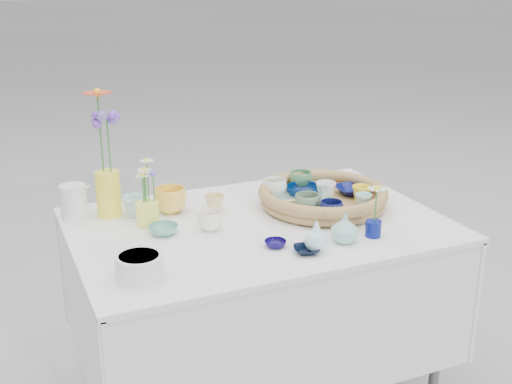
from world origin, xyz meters
name	(u,v)px	position (x,y,z in m)	size (l,w,h in m)	color
wicker_tray	(323,197)	(0.28, 0.05, 0.80)	(0.47, 0.47, 0.08)	olive
tray_ceramic_0	(304,191)	(0.24, 0.13, 0.80)	(0.13, 0.13, 0.04)	#021B4E
tray_ceramic_1	(352,190)	(0.43, 0.09, 0.80)	(0.12, 0.12, 0.03)	#070D55
tray_ceramic_2	(361,194)	(0.41, -0.01, 0.81)	(0.07, 0.07, 0.06)	yellow
tray_ceramic_3	(316,200)	(0.25, 0.04, 0.80)	(0.11, 0.11, 0.03)	#509475
tray_ceramic_4	(307,204)	(0.17, -0.03, 0.82)	(0.09, 0.09, 0.07)	slate
tray_ceramic_5	(288,199)	(0.16, 0.09, 0.80)	(0.11, 0.11, 0.03)	#93B3A5
tray_ceramic_6	(275,188)	(0.14, 0.17, 0.82)	(0.09, 0.09, 0.07)	white
tray_ceramic_7	(326,191)	(0.30, 0.06, 0.82)	(0.07, 0.07, 0.07)	white
tray_ceramic_8	(322,182)	(0.38, 0.23, 0.80)	(0.10, 0.10, 0.02)	#6CA8D8
tray_ceramic_9	(331,210)	(0.22, -0.11, 0.82)	(0.08, 0.08, 0.06)	#0E144D
tray_ceramic_10	(292,208)	(0.13, 0.01, 0.80)	(0.11, 0.11, 0.03)	#F6BB62
tray_ceramic_11	(363,202)	(0.38, -0.07, 0.81)	(0.06, 0.06, 0.06)	#A5DCD9
tray_ceramic_12	(301,180)	(0.28, 0.22, 0.82)	(0.09, 0.09, 0.07)	#4E8959
loose_ceramic_0	(170,200)	(-0.25, 0.22, 0.81)	(0.12, 0.12, 0.09)	yellow
loose_ceramic_1	(215,203)	(-0.10, 0.16, 0.80)	(0.07, 0.07, 0.06)	#E2D07F
loose_ceramic_2	(163,230)	(-0.33, 0.03, 0.78)	(0.10, 0.10, 0.03)	#5DA084
loose_ceramic_3	(210,221)	(-0.17, 0.00, 0.80)	(0.08, 0.08, 0.06)	white
loose_ceramic_4	(275,244)	(-0.03, -0.21, 0.78)	(0.07, 0.07, 0.02)	#0E0545
loose_ceramic_5	(134,206)	(-0.38, 0.23, 0.80)	(0.08, 0.08, 0.07)	#B3E5E2
loose_ceramic_6	(307,250)	(0.03, -0.29, 0.78)	(0.08, 0.08, 0.02)	black
fluted_bowl	(139,267)	(-0.48, -0.25, 0.80)	(0.14, 0.14, 0.07)	silver
bud_vase_paleblue	(316,235)	(0.06, -0.29, 0.82)	(0.07, 0.07, 0.11)	#B8E6EF
bud_vase_seafoam	(345,228)	(0.18, -0.26, 0.81)	(0.09, 0.09, 0.09)	#8CC4BA
bud_vase_cobalt	(373,229)	(0.29, -0.26, 0.79)	(0.05, 0.05, 0.05)	navy
single_daisy	(376,205)	(0.30, -0.25, 0.87)	(0.07, 0.07, 0.13)	white
tall_vase_yellow	(108,194)	(-0.45, 0.27, 0.85)	(0.09, 0.09, 0.16)	yellow
gerbera	(100,133)	(-0.46, 0.28, 1.06)	(0.11, 0.11, 0.29)	#E24929
hydrangea	(109,146)	(-0.44, 0.27, 1.02)	(0.07, 0.07, 0.26)	purple
white_pitcher	(74,202)	(-0.57, 0.29, 0.83)	(0.13, 0.09, 0.12)	silver
daisy_cup	(148,214)	(-0.35, 0.13, 0.81)	(0.08, 0.08, 0.08)	#F6FC56
daisy_posy	(148,181)	(-0.34, 0.14, 0.92)	(0.08, 0.08, 0.14)	white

